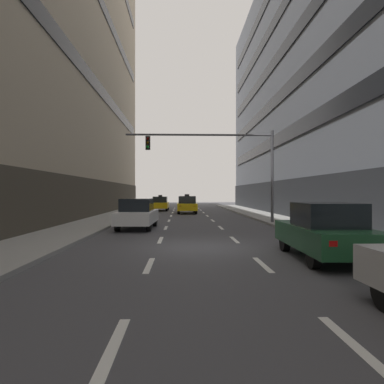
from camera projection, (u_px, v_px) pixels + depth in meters
The scene contains 26 objects.
ground_plane at pixel (200, 247), 12.37m from camera, with size 120.00×120.00×0.00m, color #424247.
sidewalk_left at pixel (26, 246), 12.18m from camera, with size 3.02×80.00×0.14m, color gray.
sidewalk_right at pixel (369, 245), 12.56m from camera, with size 3.02×80.00×0.14m, color gray.
lane_stripe_l1_s2 at pixel (112, 348), 4.33m from camera, with size 0.16×2.00×0.01m, color silver.
lane_stripe_l1_s3 at pixel (149, 265), 9.33m from camera, with size 0.16×2.00×0.01m, color silver.
lane_stripe_l1_s4 at pixel (160, 240), 14.32m from camera, with size 0.16×2.00×0.01m, color silver.
lane_stripe_l1_s5 at pixel (166, 228), 19.32m from camera, with size 0.16×2.00×0.01m, color silver.
lane_stripe_l1_s6 at pixel (169, 221), 24.32m from camera, with size 0.16×2.00×0.01m, color silver.
lane_stripe_l1_s7 at pixel (171, 216), 29.32m from camera, with size 0.16×2.00×0.01m, color silver.
lane_stripe_l1_s8 at pixel (173, 213), 34.31m from camera, with size 0.16×2.00×0.01m, color silver.
lane_stripe_l1_s9 at pixel (174, 210), 39.31m from camera, with size 0.16×2.00×0.01m, color silver.
lane_stripe_l1_s10 at pixel (175, 208), 44.31m from camera, with size 0.16×2.00×0.01m, color silver.
lane_stripe_l2_s2 at pixel (354, 345), 4.42m from camera, with size 0.16×2.00×0.01m, color silver.
lane_stripe_l2_s3 at pixel (263, 264), 9.42m from camera, with size 0.16×2.00×0.01m, color silver.
lane_stripe_l2_s4 at pixel (234, 240), 14.42m from camera, with size 0.16×2.00×0.01m, color silver.
lane_stripe_l2_s5 at pixel (221, 228), 19.42m from camera, with size 0.16×2.00×0.01m, color silver.
lane_stripe_l2_s6 at pixel (213, 221), 24.41m from camera, with size 0.16×2.00×0.01m, color silver.
lane_stripe_l2_s7 at pixel (207, 216), 29.41m from camera, with size 0.16×2.00×0.01m, color silver.
lane_stripe_l2_s8 at pixel (204, 213), 34.41m from camera, with size 0.16×2.00×0.01m, color silver.
lane_stripe_l2_s9 at pixel (201, 210), 39.41m from camera, with size 0.16×2.00×0.01m, color silver.
lane_stripe_l2_s10 at pixel (199, 208), 44.40m from camera, with size 0.16×2.00×0.01m, color silver.
taxi_driving_0 at pixel (187, 205), 33.12m from camera, with size 1.86×4.41×1.83m.
taxi_driving_1 at pixel (160, 204), 38.04m from camera, with size 1.78×4.17×1.73m.
car_driving_2 at pixel (137, 214), 18.82m from camera, with size 1.99×4.45×1.65m.
car_parked_1 at pixel (325, 231), 10.20m from camera, with size 1.98×4.48×1.66m.
traffic_signal_0 at pixel (225, 156), 21.56m from camera, with size 9.22×0.35×5.73m.
Camera 1 is at (-0.67, -12.36, 1.95)m, focal length 32.42 mm.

